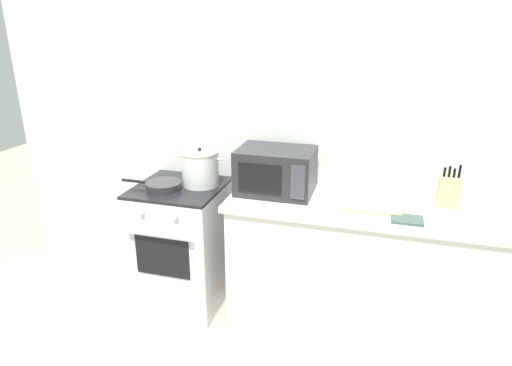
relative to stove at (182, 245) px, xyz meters
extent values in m
plane|color=#9E9384|center=(0.35, -0.60, -0.46)|extent=(10.00, 10.00, 0.00)
cube|color=silver|center=(0.65, 0.37, 0.79)|extent=(4.40, 0.10, 2.50)
cube|color=white|center=(1.25, 0.02, -0.02)|extent=(1.64, 0.56, 0.88)
cube|color=beige|center=(1.25, 0.02, 0.44)|extent=(1.70, 0.60, 0.04)
cube|color=silver|center=(0.00, 0.00, -0.01)|extent=(0.60, 0.60, 0.90)
cube|color=black|center=(0.00, 0.00, 0.45)|extent=(0.60, 0.60, 0.02)
cube|color=black|center=(0.00, -0.30, 0.06)|extent=(0.39, 0.01, 0.28)
cylinder|color=silver|center=(0.00, -0.33, 0.24)|extent=(0.48, 0.02, 0.02)
cylinder|color=silver|center=(-0.12, -0.31, 0.38)|extent=(0.04, 0.02, 0.04)
cylinder|color=silver|center=(0.12, -0.31, 0.38)|extent=(0.04, 0.02, 0.04)
cylinder|color=silver|center=(0.14, 0.07, 0.58)|extent=(0.26, 0.26, 0.23)
cylinder|color=silver|center=(0.14, 0.07, 0.70)|extent=(0.26, 0.26, 0.01)
sphere|color=black|center=(0.14, 0.07, 0.72)|extent=(0.03, 0.03, 0.03)
cylinder|color=silver|center=(-0.01, 0.07, 0.66)|extent=(0.05, 0.01, 0.01)
cylinder|color=silver|center=(0.29, 0.07, 0.66)|extent=(0.05, 0.01, 0.01)
cylinder|color=#28282B|center=(-0.07, -0.08, 0.48)|extent=(0.24, 0.24, 0.05)
cylinder|color=black|center=(-0.29, -0.08, 0.49)|extent=(0.20, 0.02, 0.02)
cube|color=#232326|center=(0.68, 0.08, 0.61)|extent=(0.50, 0.36, 0.30)
cube|color=black|center=(0.62, -0.10, 0.61)|extent=(0.28, 0.01, 0.19)
cube|color=#38383D|center=(0.86, -0.10, 0.61)|extent=(0.09, 0.01, 0.22)
cube|color=tan|center=(1.31, 0.00, 0.47)|extent=(0.36, 0.26, 0.02)
cube|color=tan|center=(1.76, 0.14, 0.55)|extent=(0.13, 0.10, 0.19)
cylinder|color=black|center=(1.72, 0.14, 0.68)|extent=(0.02, 0.02, 0.06)
cylinder|color=black|center=(1.75, 0.14, 0.68)|extent=(0.02, 0.02, 0.07)
cylinder|color=black|center=(1.78, 0.14, 0.68)|extent=(0.02, 0.02, 0.06)
cylinder|color=black|center=(1.81, 0.14, 0.69)|extent=(0.02, 0.02, 0.08)
cube|color=#384C42|center=(1.52, -0.16, 0.47)|extent=(0.18, 0.14, 0.02)
camera|label=1|loc=(1.33, -2.64, 1.54)|focal=31.17mm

